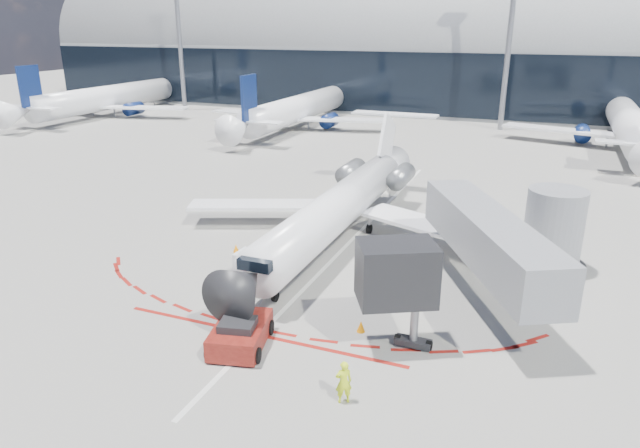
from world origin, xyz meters
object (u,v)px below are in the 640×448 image
at_px(ramp_worker, 344,382).
at_px(uld_container, 250,267).
at_px(regional_jet, 343,203).
at_px(pushback_tug, 240,334).

bearing_deg(ramp_worker, uld_container, -78.06).
bearing_deg(ramp_worker, regional_jet, -103.74).
relative_size(pushback_tug, ramp_worker, 3.18).
relative_size(ramp_worker, uld_container, 0.95).
bearing_deg(uld_container, ramp_worker, -42.39).
relative_size(pushback_tug, uld_container, 3.02).
distance_m(regional_jet, uld_container, 8.83).
xyz_separation_m(ramp_worker, uld_container, (-8.36, 8.17, -0.04)).
bearing_deg(pushback_tug, regional_jet, 78.71).
relative_size(regional_jet, uld_container, 15.13).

